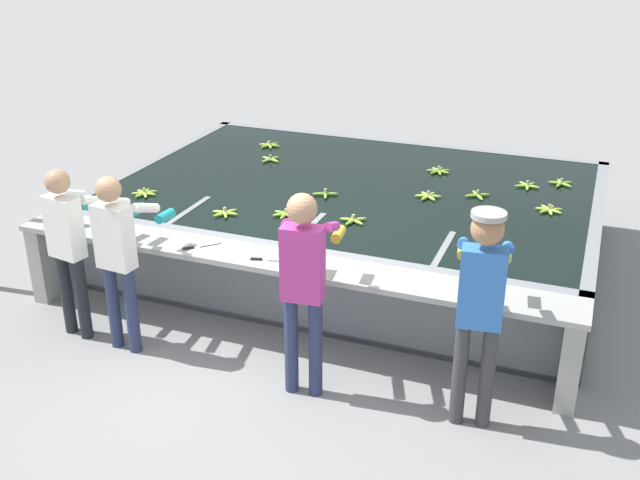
{
  "coord_description": "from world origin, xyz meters",
  "views": [
    {
      "loc": [
        2.47,
        -5.1,
        3.59
      ],
      "look_at": [
        0.0,
        1.26,
        0.58
      ],
      "focal_mm": 42.0,
      "sensor_mm": 36.0,
      "label": 1
    }
  ],
  "objects": [
    {
      "name": "worker_3",
      "position": [
        1.83,
        -0.29,
        1.06
      ],
      "size": [
        0.47,
        0.74,
        1.73
      ],
      "color": "#38383D",
      "rests_on": "ground"
    },
    {
      "name": "banana_bunch_floating_4",
      "position": [
        0.35,
        1.27,
        0.85
      ],
      "size": [
        0.27,
        0.28,
        0.08
      ],
      "color": "#8CB738",
      "rests_on": "wash_tank"
    },
    {
      "name": "ground_plane",
      "position": [
        0.0,
        0.0,
        0.0
      ],
      "size": [
        80.0,
        80.0,
        0.0
      ],
      "primitive_type": "plane",
      "color": "gray",
      "rests_on": "ground"
    },
    {
      "name": "banana_bunch_floating_10",
      "position": [
        -0.9,
        0.99,
        0.85
      ],
      "size": [
        0.28,
        0.26,
        0.08
      ],
      "color": "#9EC642",
      "rests_on": "wash_tank"
    },
    {
      "name": "work_ledge",
      "position": [
        0.0,
        0.23,
        0.61
      ],
      "size": [
        5.21,
        0.45,
        0.83
      ],
      "color": "#9E9E99",
      "rests_on": "ground"
    },
    {
      "name": "banana_bunch_floating_2",
      "position": [
        1.34,
        2.4,
        0.85
      ],
      "size": [
        0.26,
        0.26,
        0.08
      ],
      "color": "#7FAD33",
      "rests_on": "wash_tank"
    },
    {
      "name": "knife_0",
      "position": [
        -0.08,
        0.16,
        0.84
      ],
      "size": [
        0.34,
        0.12,
        0.02
      ],
      "color": "silver",
      "rests_on": "work_ledge"
    },
    {
      "name": "banana_bunch_floating_0",
      "position": [
        -0.17,
        1.86,
        0.85
      ],
      "size": [
        0.27,
        0.27,
        0.08
      ],
      "color": "#75A333",
      "rests_on": "wash_tank"
    },
    {
      "name": "worker_1",
      "position": [
        -1.22,
        -0.33,
        0.97
      ],
      "size": [
        0.44,
        0.72,
        1.62
      ],
      "color": "navy",
      "rests_on": "ground"
    },
    {
      "name": "banana_bunch_floating_9",
      "position": [
        2.09,
        2.24,
        0.85
      ],
      "size": [
        0.28,
        0.28,
        0.08
      ],
      "color": "#93BC3D",
      "rests_on": "wash_tank"
    },
    {
      "name": "banana_bunch_floating_7",
      "position": [
        2.13,
        3.11,
        0.85
      ],
      "size": [
        0.27,
        0.28,
        0.08
      ],
      "color": "#7FAD33",
      "rests_on": "wash_tank"
    },
    {
      "name": "banana_bunch_floating_8",
      "position": [
        0.78,
        3.04,
        0.85
      ],
      "size": [
        0.28,
        0.28,
        0.08
      ],
      "color": "#75A333",
      "rests_on": "wash_tank"
    },
    {
      "name": "banana_bunch_floating_5",
      "position": [
        1.79,
        2.89,
        0.85
      ],
      "size": [
        0.27,
        0.27,
        0.08
      ],
      "color": "#8CB738",
      "rests_on": "wash_tank"
    },
    {
      "name": "wash_tank",
      "position": [
        0.0,
        2.29,
        0.41
      ],
      "size": [
        5.21,
        3.69,
        0.83
      ],
      "color": "gray",
      "rests_on": "ground"
    },
    {
      "name": "banana_bunch_floating_11",
      "position": [
        -0.33,
        1.18,
        0.85
      ],
      "size": [
        0.28,
        0.27,
        0.08
      ],
      "color": "#8CB738",
      "rests_on": "wash_tank"
    },
    {
      "name": "banana_bunch_floating_6",
      "position": [
        -1.22,
        2.74,
        0.85
      ],
      "size": [
        0.27,
        0.27,
        0.08
      ],
      "color": "#9EC642",
      "rests_on": "wash_tank"
    },
    {
      "name": "knife_1",
      "position": [
        -0.77,
        0.18,
        0.84
      ],
      "size": [
        0.26,
        0.27,
        0.02
      ],
      "color": "silver",
      "rests_on": "work_ledge"
    },
    {
      "name": "worker_2",
      "position": [
        0.5,
        -0.37,
        1.04
      ],
      "size": [
        0.46,
        0.73,
        1.72
      ],
      "color": "navy",
      "rests_on": "ground"
    },
    {
      "name": "banana_bunch_floating_1",
      "position": [
        -1.97,
        1.18,
        0.85
      ],
      "size": [
        0.28,
        0.28,
        0.08
      ],
      "color": "#9EC642",
      "rests_on": "wash_tank"
    },
    {
      "name": "banana_bunch_floating_3",
      "position": [
        -1.48,
        3.28,
        0.85
      ],
      "size": [
        0.28,
        0.27,
        0.08
      ],
      "color": "#93BC3D",
      "rests_on": "wash_tank"
    },
    {
      "name": "banana_bunch_floating_12",
      "position": [
        0.86,
        2.18,
        0.85
      ],
      "size": [
        0.28,
        0.28,
        0.08
      ],
      "color": "#9EC642",
      "rests_on": "wash_tank"
    },
    {
      "name": "worker_0",
      "position": [
        -1.77,
        -0.28,
        0.95
      ],
      "size": [
        0.48,
        0.74,
        1.6
      ],
      "color": "#1E2328",
      "rests_on": "ground"
    }
  ]
}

